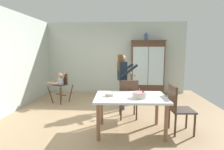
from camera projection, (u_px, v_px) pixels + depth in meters
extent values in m
plane|color=tan|center=(110.00, 116.00, 4.52)|extent=(6.24, 6.24, 0.00)
cube|color=beige|center=(115.00, 58.00, 6.94)|extent=(5.32, 0.06, 2.70)
cube|color=beige|center=(5.00, 62.00, 4.51)|extent=(0.06, 5.32, 2.70)
cube|color=#4C3323|center=(147.00, 68.00, 6.65)|extent=(1.18, 0.42, 1.97)
cube|color=#4C3323|center=(148.00, 41.00, 6.52)|extent=(1.24, 0.48, 0.04)
cube|color=silver|center=(140.00, 66.00, 6.45)|extent=(0.54, 0.01, 1.38)
cube|color=silver|center=(156.00, 66.00, 6.41)|extent=(0.54, 0.01, 1.38)
cube|color=#4C3323|center=(147.00, 66.00, 6.64)|extent=(1.10, 0.36, 0.02)
cylinder|color=#3D567F|center=(146.00, 37.00, 6.50)|extent=(0.13, 0.13, 0.22)
cylinder|color=#3D567F|center=(146.00, 33.00, 6.49)|extent=(0.07, 0.07, 0.05)
cylinder|color=#4C3323|center=(50.00, 94.00, 5.58)|extent=(0.18, 0.09, 0.56)
cylinder|color=#4C3323|center=(60.00, 96.00, 5.35)|extent=(0.09, 0.18, 0.56)
cylinder|color=#4C3323|center=(61.00, 92.00, 5.95)|extent=(0.09, 0.18, 0.56)
cylinder|color=#4C3323|center=(71.00, 93.00, 5.73)|extent=(0.18, 0.09, 0.56)
cube|color=#4C3323|center=(61.00, 95.00, 5.66)|extent=(0.39, 0.23, 0.02)
cube|color=#4C3323|center=(60.00, 85.00, 5.61)|extent=(0.46, 0.46, 0.02)
cube|color=#4C3323|center=(64.00, 78.00, 5.72)|extent=(0.29, 0.17, 0.34)
cube|color=brown|center=(53.00, 83.00, 5.37)|extent=(0.50, 0.42, 0.02)
cylinder|color=#9EBCD1|center=(61.00, 81.00, 5.61)|extent=(0.17, 0.17, 0.22)
sphere|color=tan|center=(60.00, 75.00, 5.59)|extent=(0.15, 0.15, 0.15)
cylinder|color=tan|center=(57.00, 75.00, 5.66)|extent=(0.11, 0.08, 0.17)
cylinder|color=tan|center=(64.00, 76.00, 5.52)|extent=(0.11, 0.08, 0.17)
cylinder|color=#33425B|center=(123.00, 95.00, 4.95)|extent=(0.11, 0.11, 0.82)
cylinder|color=#33425B|center=(121.00, 94.00, 5.12)|extent=(0.11, 0.11, 0.82)
cube|color=#19232D|center=(122.00, 71.00, 4.94)|extent=(0.28, 0.40, 0.52)
cube|color=white|center=(126.00, 71.00, 4.96)|extent=(0.02, 0.06, 0.49)
sphere|color=tan|center=(122.00, 58.00, 4.89)|extent=(0.19, 0.19, 0.19)
cube|color=brown|center=(120.00, 63.00, 4.90)|extent=(0.15, 0.22, 0.44)
cylinder|color=#19232D|center=(129.00, 71.00, 4.77)|extent=(0.49, 0.19, 0.37)
sphere|color=tan|center=(135.00, 75.00, 4.81)|extent=(0.08, 0.08, 0.08)
cylinder|color=#19232D|center=(125.00, 69.00, 5.16)|extent=(0.49, 0.19, 0.37)
sphere|color=tan|center=(131.00, 73.00, 5.20)|extent=(0.08, 0.08, 0.08)
cube|color=silver|center=(131.00, 97.00, 3.56)|extent=(1.44, 0.99, 0.04)
cylinder|color=brown|center=(98.00, 122.00, 3.25)|extent=(0.07, 0.07, 0.70)
cylinder|color=brown|center=(166.00, 123.00, 3.22)|extent=(0.07, 0.07, 0.70)
cylinder|color=brown|center=(102.00, 109.00, 4.00)|extent=(0.07, 0.07, 0.70)
cylinder|color=brown|center=(157.00, 109.00, 3.97)|extent=(0.07, 0.07, 0.70)
cylinder|color=beige|center=(140.00, 95.00, 3.44)|extent=(0.28, 0.28, 0.10)
cylinder|color=pink|center=(140.00, 92.00, 3.43)|extent=(0.27, 0.27, 0.01)
cylinder|color=#F2E5CC|center=(140.00, 91.00, 3.43)|extent=(0.01, 0.01, 0.06)
cone|color=yellow|center=(140.00, 89.00, 3.42)|extent=(0.02, 0.02, 0.02)
sphere|color=red|center=(143.00, 92.00, 3.39)|extent=(0.04, 0.04, 0.04)
cylinder|color=#C6AD93|center=(110.00, 95.00, 3.58)|extent=(0.18, 0.18, 0.05)
cylinder|color=#4C3323|center=(134.00, 106.00, 4.59)|extent=(0.04, 0.04, 0.45)
cylinder|color=#4C3323|center=(120.00, 106.00, 4.59)|extent=(0.04, 0.04, 0.45)
cylinder|color=#4C3323|center=(137.00, 111.00, 4.23)|extent=(0.04, 0.04, 0.45)
cylinder|color=#4C3323|center=(121.00, 111.00, 4.22)|extent=(0.04, 0.04, 0.45)
cube|color=#473D38|center=(128.00, 99.00, 4.37)|extent=(0.47, 0.47, 0.03)
cube|color=#4C3323|center=(129.00, 91.00, 4.14)|extent=(0.42, 0.07, 0.48)
cylinder|color=#4C3323|center=(137.00, 91.00, 4.14)|extent=(0.03, 0.03, 0.48)
cylinder|color=#4C3323|center=(121.00, 91.00, 4.14)|extent=(0.03, 0.03, 0.48)
cylinder|color=#4C3323|center=(195.00, 125.00, 3.42)|extent=(0.04, 0.04, 0.45)
cylinder|color=#4C3323|center=(187.00, 118.00, 3.79)|extent=(0.04, 0.04, 0.45)
cylinder|color=#4C3323|center=(175.00, 125.00, 3.42)|extent=(0.04, 0.04, 0.45)
cylinder|color=#4C3323|center=(169.00, 118.00, 3.78)|extent=(0.04, 0.04, 0.45)
cube|color=#473D38|center=(182.00, 110.00, 3.57)|extent=(0.47, 0.47, 0.03)
cube|color=#4C3323|center=(172.00, 98.00, 3.53)|extent=(0.07, 0.42, 0.48)
cylinder|color=#4C3323|center=(176.00, 100.00, 3.34)|extent=(0.03, 0.03, 0.48)
cylinder|color=#4C3323|center=(169.00, 95.00, 3.72)|extent=(0.03, 0.03, 0.48)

